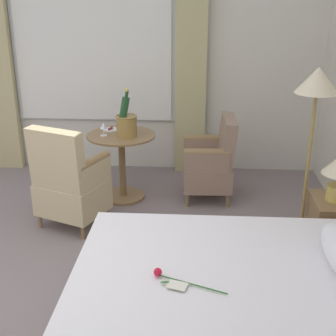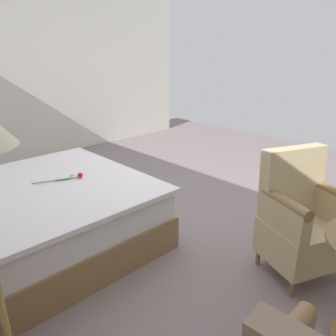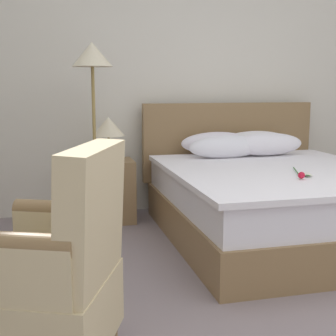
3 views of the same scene
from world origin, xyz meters
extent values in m
plane|color=gray|center=(0.00, 0.00, 0.00)|extent=(7.48, 7.48, 0.00)
cube|color=silver|center=(3.05, 0.00, 1.41)|extent=(0.12, 5.48, 2.81)
cube|color=olive|center=(0.34, 1.51, 0.15)|extent=(1.66, 1.99, 0.30)
cube|color=white|center=(0.34, 1.51, 0.43)|extent=(1.61, 1.93, 0.25)
cube|color=white|center=(0.34, 1.45, 0.57)|extent=(1.70, 1.87, 0.04)
cylinder|color=#2D6628|center=(0.36, 1.21, 0.60)|extent=(0.16, 0.39, 0.01)
sphere|color=red|center=(0.28, 1.02, 0.62)|extent=(0.05, 0.05, 0.05)
ellipsoid|color=#33702D|center=(0.36, 1.06, 0.61)|extent=(0.03, 0.05, 0.01)
cube|color=white|center=(0.38, 1.13, 0.60)|extent=(0.11, 0.13, 0.00)
cylinder|color=#A08346|center=(-1.03, 2.12, 0.71)|extent=(0.03, 0.03, 1.35)
cylinder|color=olive|center=(-1.51, 0.38, 0.07)|extent=(0.04, 0.04, 0.14)
cylinder|color=olive|center=(-1.13, 0.22, 0.07)|extent=(0.04, 0.04, 0.14)
cylinder|color=olive|center=(-1.32, -0.23, 0.07)|extent=(0.04, 0.04, 0.14)
cube|color=#CFB98C|center=(-1.41, 0.07, 0.29)|extent=(0.67, 0.71, 0.30)
cube|color=#CFB98C|center=(-1.23, 0.00, 0.72)|extent=(0.34, 0.56, 0.56)
cube|color=#CFB98C|center=(-1.34, 0.29, 0.55)|extent=(0.45, 0.26, 0.23)
cylinder|color=olive|center=(-1.34, 0.29, 0.67)|extent=(0.45, 0.26, 0.09)
cube|color=#CFB98C|center=(-1.52, -0.14, 0.55)|extent=(0.45, 0.26, 0.23)
cylinder|color=olive|center=(-1.52, -0.14, 0.67)|extent=(0.45, 0.26, 0.09)
camera|label=1|loc=(2.53, 1.22, 2.12)|focal=50.00mm
camera|label=2|loc=(-2.28, 2.37, 1.70)|focal=35.00mm
camera|label=3|loc=(-1.37, -1.82, 1.22)|focal=50.00mm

